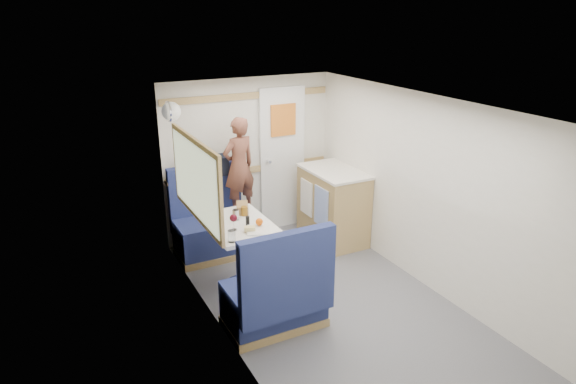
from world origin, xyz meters
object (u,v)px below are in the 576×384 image
pepper_grinder (248,221)px  orange_fruit (259,222)px  dinette_table (240,237)px  bread_loaf (242,208)px  galley_counter (333,205)px  bench_far (213,230)px  cheese_block (250,228)px  bench_near (277,300)px  tray (259,229)px  tumbler_left (232,236)px  tumbler_right (236,215)px  dome_light (171,111)px  duffel_bag (208,166)px  wine_glass (233,219)px  beer_glass (244,211)px  person (239,166)px

pepper_grinder → orange_fruit: bearing=-41.4°
dinette_table → orange_fruit: size_ratio=12.44×
bread_loaf → galley_counter: bearing=12.1°
bench_far → cheese_block: bearing=-89.3°
bench_near → tray: 0.77m
galley_counter → cheese_block: size_ratio=8.60×
galley_counter → pepper_grinder: galley_counter is taller
galley_counter → tumbler_left: galley_counter is taller
tumbler_right → tumbler_left: bearing=-115.8°
dome_light → cheese_block: dome_light is taller
pepper_grinder → duffel_bag: bearing=89.6°
bench_far → tray: (0.12, -1.10, 0.43)m
bench_far → wine_glass: 1.14m
duffel_bag → orange_fruit: size_ratio=6.25×
orange_fruit → beer_glass: size_ratio=0.74×
dome_light → tumbler_right: (0.40, -0.75, -0.98)m
tray → bench_near: bearing=-100.9°
wine_glass → bread_loaf: bearing=57.5°
cheese_block → tumbler_left: (-0.24, -0.13, 0.02)m
galley_counter → beer_glass: (-1.34, -0.38, 0.30)m
galley_counter → pepper_grinder: (-1.41, -0.65, 0.30)m
dome_light → pepper_grinder: bearing=-64.9°
dinette_table → person: 1.06m
wine_glass → beer_glass: size_ratio=1.68×
tumbler_left → beer_glass: size_ratio=1.15×
tumbler_left → bench_far: bearing=79.7°
bench_near → dome_light: bearing=102.8°
dome_light → cheese_block: bearing=-69.8°
tray → bread_loaf: size_ratio=1.44×
cheese_block → duffel_bag: bearing=87.9°
bench_far → tray: bearing=-83.7°
dome_light → galley_counter: (1.86, -0.30, -1.28)m
duffel_bag → galley_counter: bearing=-18.2°
duffel_bag → cheese_block: bearing=-88.2°
dinette_table → duffel_bag: (0.06, 1.12, 0.44)m
bench_far → bench_near: same height
dinette_table → person: size_ratio=0.79×
galley_counter → duffel_bag: 1.61m
wine_glass → tumbler_right: bearing=63.9°
galley_counter → wine_glass: galley_counter is taller
duffel_bag → pepper_grinder: size_ratio=4.54×
cheese_block → bench_far: bearing=90.7°
galley_counter → duffel_bag: duffel_bag is taller
bench_far → galley_counter: (1.47, -0.31, 0.17)m
duffel_bag → orange_fruit: 1.32m
cheese_block → bread_loaf: bread_loaf is taller
dome_light → wine_glass: 1.37m
orange_fruit → tray: bearing=-113.1°
dome_light → duffel_bag: (0.45, 0.27, -0.74)m
wine_glass → beer_glass: wine_glass is taller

